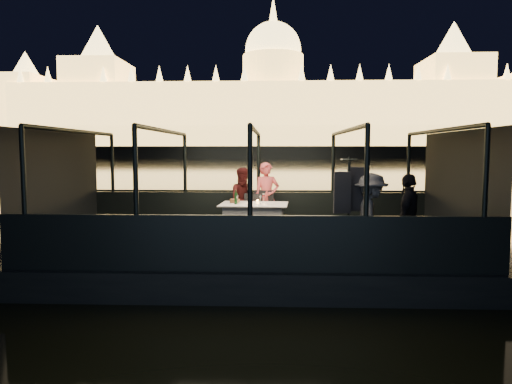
{
  "coord_description": "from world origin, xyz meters",
  "views": [
    {
      "loc": [
        0.37,
        -9.06,
        2.4
      ],
      "look_at": [
        0.0,
        0.4,
        1.55
      ],
      "focal_mm": 32.0,
      "sensor_mm": 36.0,
      "label": 1
    }
  ],
  "objects_px": {
    "person_woman_coral": "(267,200)",
    "passenger_stripe": "(371,213)",
    "chair_port_left": "(253,215)",
    "chair_port_right": "(264,215)",
    "person_man_maroon": "(244,200)",
    "coat_stand": "(348,210)",
    "dining_table_central": "(254,221)",
    "wine_bottle": "(236,197)",
    "passenger_dark": "(408,212)"
  },
  "relations": [
    {
      "from": "person_woman_coral",
      "to": "passenger_stripe",
      "type": "relative_size",
      "value": 1.07
    },
    {
      "from": "chair_port_left",
      "to": "wine_bottle",
      "type": "height_order",
      "value": "wine_bottle"
    },
    {
      "from": "chair_port_left",
      "to": "chair_port_right",
      "type": "distance_m",
      "value": 0.25
    },
    {
      "from": "chair_port_left",
      "to": "passenger_dark",
      "type": "bearing_deg",
      "value": -23.19
    },
    {
      "from": "dining_table_central",
      "to": "chair_port_left",
      "type": "xyz_separation_m",
      "value": [
        -0.05,
        0.45,
        0.06
      ]
    },
    {
      "from": "coat_stand",
      "to": "person_woman_coral",
      "type": "xyz_separation_m",
      "value": [
        -1.44,
        2.8,
        -0.15
      ]
    },
    {
      "from": "person_woman_coral",
      "to": "wine_bottle",
      "type": "xyz_separation_m",
      "value": [
        -0.65,
        -0.89,
        0.17
      ]
    },
    {
      "from": "person_woman_coral",
      "to": "passenger_dark",
      "type": "bearing_deg",
      "value": -60.39
    },
    {
      "from": "chair_port_left",
      "to": "coat_stand",
      "type": "xyz_separation_m",
      "value": [
        1.75,
        -2.46,
        0.45
      ]
    },
    {
      "from": "chair_port_left",
      "to": "passenger_dark",
      "type": "relative_size",
      "value": 0.6
    },
    {
      "from": "person_woman_coral",
      "to": "passenger_stripe",
      "type": "bearing_deg",
      "value": -70.11
    },
    {
      "from": "passenger_stripe",
      "to": "wine_bottle",
      "type": "distance_m",
      "value": 3.14
    },
    {
      "from": "coat_stand",
      "to": "person_man_maroon",
      "type": "distance_m",
      "value": 3.42
    },
    {
      "from": "wine_bottle",
      "to": "passenger_stripe",
      "type": "bearing_deg",
      "value": -38.03
    },
    {
      "from": "dining_table_central",
      "to": "person_man_maroon",
      "type": "relative_size",
      "value": 0.95
    },
    {
      "from": "dining_table_central",
      "to": "person_woman_coral",
      "type": "distance_m",
      "value": 0.91
    },
    {
      "from": "person_woman_coral",
      "to": "wine_bottle",
      "type": "relative_size",
      "value": 5.35
    },
    {
      "from": "chair_port_left",
      "to": "coat_stand",
      "type": "height_order",
      "value": "coat_stand"
    },
    {
      "from": "passenger_stripe",
      "to": "wine_bottle",
      "type": "bearing_deg",
      "value": 52.48
    },
    {
      "from": "dining_table_central",
      "to": "person_woman_coral",
      "type": "height_order",
      "value": "person_woman_coral"
    },
    {
      "from": "person_woman_coral",
      "to": "passenger_stripe",
      "type": "height_order",
      "value": "passenger_stripe"
    },
    {
      "from": "dining_table_central",
      "to": "chair_port_right",
      "type": "height_order",
      "value": "chair_port_right"
    },
    {
      "from": "passenger_dark",
      "to": "dining_table_central",
      "type": "bearing_deg",
      "value": -95.65
    },
    {
      "from": "coat_stand",
      "to": "wine_bottle",
      "type": "bearing_deg",
      "value": 137.54
    },
    {
      "from": "person_man_maroon",
      "to": "coat_stand",
      "type": "bearing_deg",
      "value": -68.42
    },
    {
      "from": "chair_port_left",
      "to": "person_woman_coral",
      "type": "xyz_separation_m",
      "value": [
        0.31,
        0.34,
        0.3
      ]
    },
    {
      "from": "wine_bottle",
      "to": "dining_table_central",
      "type": "bearing_deg",
      "value": 13.97
    },
    {
      "from": "dining_table_central",
      "to": "passenger_stripe",
      "type": "xyz_separation_m",
      "value": [
        2.08,
        -2.03,
        0.47
      ]
    },
    {
      "from": "dining_table_central",
      "to": "person_man_maroon",
      "type": "height_order",
      "value": "person_man_maroon"
    },
    {
      "from": "passenger_stripe",
      "to": "chair_port_left",
      "type": "bearing_deg",
      "value": 41.24
    },
    {
      "from": "chair_port_right",
      "to": "person_woman_coral",
      "type": "distance_m",
      "value": 0.41
    },
    {
      "from": "chair_port_left",
      "to": "passenger_stripe",
      "type": "distance_m",
      "value": 3.3
    },
    {
      "from": "passenger_dark",
      "to": "wine_bottle",
      "type": "distance_m",
      "value": 3.63
    },
    {
      "from": "coat_stand",
      "to": "chair_port_right",
      "type": "bearing_deg",
      "value": 120.86
    },
    {
      "from": "dining_table_central",
      "to": "chair_port_right",
      "type": "distance_m",
      "value": 0.55
    },
    {
      "from": "person_woman_coral",
      "to": "wine_bottle",
      "type": "bearing_deg",
      "value": -139.14
    },
    {
      "from": "person_woman_coral",
      "to": "chair_port_right",
      "type": "bearing_deg",
      "value": -116.82
    },
    {
      "from": "chair_port_right",
      "to": "person_man_maroon",
      "type": "distance_m",
      "value": 0.61
    },
    {
      "from": "dining_table_central",
      "to": "chair_port_right",
      "type": "bearing_deg",
      "value": 69.3
    },
    {
      "from": "chair_port_left",
      "to": "chair_port_right",
      "type": "xyz_separation_m",
      "value": [
        0.25,
        0.07,
        0.0
      ]
    },
    {
      "from": "person_woman_coral",
      "to": "passenger_dark",
      "type": "xyz_separation_m",
      "value": [
        2.49,
        -2.71,
        0.1
      ]
    },
    {
      "from": "coat_stand",
      "to": "dining_table_central",
      "type": "bearing_deg",
      "value": 130.29
    },
    {
      "from": "person_woman_coral",
      "to": "passenger_stripe",
      "type": "xyz_separation_m",
      "value": [
        1.82,
        -2.82,
        0.1
      ]
    },
    {
      "from": "coat_stand",
      "to": "passenger_dark",
      "type": "relative_size",
      "value": 1.19
    },
    {
      "from": "chair_port_right",
      "to": "passenger_stripe",
      "type": "bearing_deg",
      "value": -48.11
    },
    {
      "from": "dining_table_central",
      "to": "chair_port_right",
      "type": "xyz_separation_m",
      "value": [
        0.19,
        0.52,
        0.06
      ]
    },
    {
      "from": "coat_stand",
      "to": "wine_bottle",
      "type": "relative_size",
      "value": 5.9
    },
    {
      "from": "chair_port_left",
      "to": "chair_port_right",
      "type": "relative_size",
      "value": 0.93
    },
    {
      "from": "chair_port_right",
      "to": "person_man_maroon",
      "type": "height_order",
      "value": "person_man_maroon"
    },
    {
      "from": "wine_bottle",
      "to": "chair_port_left",
      "type": "bearing_deg",
      "value": 58.36
    }
  ]
}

